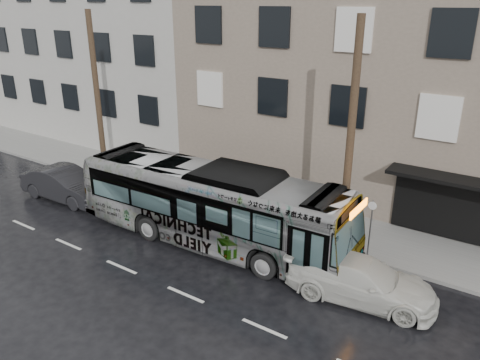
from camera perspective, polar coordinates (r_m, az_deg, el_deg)
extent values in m
plane|color=black|center=(20.24, -9.02, -7.37)|extent=(120.00, 120.00, 0.00)
cube|color=gray|center=(23.61, -0.98, -2.58)|extent=(90.00, 3.60, 0.15)
cube|color=gray|center=(26.86, 17.94, 11.42)|extent=(20.00, 12.00, 11.00)
cube|color=#A8A69E|center=(40.71, -15.15, 18.24)|extent=(26.00, 15.00, 16.00)
cylinder|color=#473623|center=(17.84, 13.29, 4.55)|extent=(0.30, 0.30, 9.00)
cylinder|color=#473623|center=(26.08, -16.97, 9.36)|extent=(0.30, 0.30, 9.00)
cylinder|color=slate|center=(18.70, 15.59, -5.79)|extent=(0.06, 0.06, 2.40)
imported|color=#B2B2B2|center=(19.24, -3.51, -3.06)|extent=(12.28, 3.28, 3.39)
imported|color=silver|center=(16.65, 14.52, -11.68)|extent=(5.28, 2.71, 1.46)
imported|color=black|center=(25.31, -20.50, -0.48)|extent=(5.09, 2.00, 1.65)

